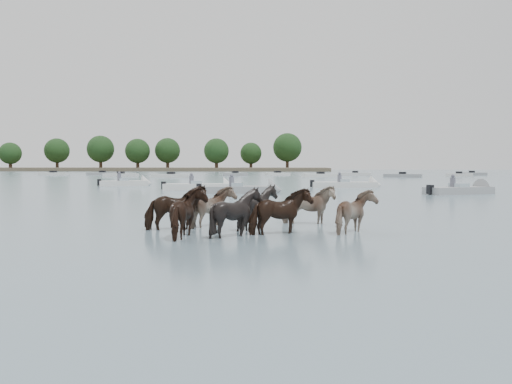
{
  "coord_description": "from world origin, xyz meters",
  "views": [
    {
      "loc": [
        1.21,
        -13.18,
        1.96
      ],
      "look_at": [
        -0.15,
        3.08,
        1.1
      ],
      "focal_mm": 36.71,
      "sensor_mm": 36.0,
      "label": 1
    }
  ],
  "objects": [
    {
      "name": "motorboat_b",
      "position": [
        -2.3,
        22.65,
        0.22
      ],
      "size": [
        5.96,
        2.21,
        1.92
      ],
      "rotation": [
        0.0,
        0.0,
        0.11
      ],
      "color": "gray",
      "rests_on": "ground"
    },
    {
      "name": "motorboat_c",
      "position": [
        5.79,
        32.09,
        0.22
      ],
      "size": [
        6.19,
        2.19,
        1.92
      ],
      "rotation": [
        0.0,
        0.0,
        0.1
      ],
      "color": "silver",
      "rests_on": "ground"
    },
    {
      "name": "swimming_pony",
      "position": [
        2.24,
        16.85,
        0.1
      ],
      "size": [
        0.72,
        0.44,
        0.44
      ],
      "color": "black",
      "rests_on": "ground"
    },
    {
      "name": "distant_flotilla",
      "position": [
        -1.79,
        73.4,
        0.26
      ],
      "size": [
        108.01,
        23.41,
        0.93
      ],
      "color": "silver",
      "rests_on": "ground"
    },
    {
      "name": "motorboat_f",
      "position": [
        -14.37,
        34.15,
        0.23
      ],
      "size": [
        5.0,
        3.42,
        1.92
      ],
      "rotation": [
        0.0,
        0.0,
        0.42
      ],
      "color": "silver",
      "rests_on": "ground"
    },
    {
      "name": "motorboat_d",
      "position": [
        12.45,
        23.0,
        0.23
      ],
      "size": [
        5.44,
        3.93,
        1.92
      ],
      "rotation": [
        0.0,
        0.0,
        0.49
      ],
      "color": "gray",
      "rests_on": "ground"
    },
    {
      "name": "ground",
      "position": [
        0.0,
        0.0,
        0.0
      ],
      "size": [
        400.0,
        400.0,
        0.0
      ],
      "primitive_type": "plane",
      "color": "slate",
      "rests_on": "ground"
    },
    {
      "name": "treeline",
      "position": [
        -72.38,
        147.9,
        6.7
      ],
      "size": [
        144.65,
        22.13,
        12.43
      ],
      "color": "#382619",
      "rests_on": "ground"
    },
    {
      "name": "pony_herd",
      "position": [
        -0.25,
        2.01,
        0.57
      ],
      "size": [
        7.03,
        4.81,
        1.54
      ],
      "color": "black",
      "rests_on": "ground"
    },
    {
      "name": "shoreline",
      "position": [
        -70.0,
        150.0,
        0.5
      ],
      "size": [
        160.0,
        30.0,
        1.0
      ],
      "primitive_type": "cube",
      "color": "#4C4233",
      "rests_on": "ground"
    },
    {
      "name": "motorboat_a",
      "position": [
        -6.02,
        26.94,
        0.23
      ],
      "size": [
        5.78,
        2.28,
        1.92
      ],
      "rotation": [
        0.0,
        0.0,
        0.13
      ],
      "color": "silver",
      "rests_on": "ground"
    }
  ]
}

